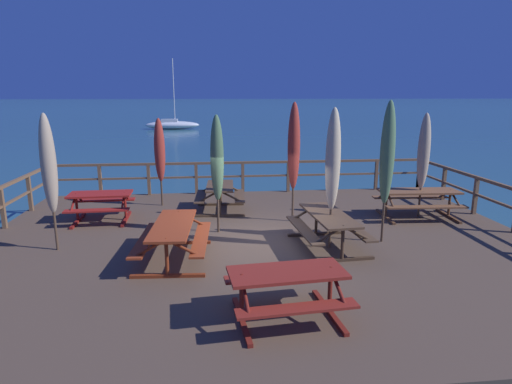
# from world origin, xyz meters

# --- Properties ---
(ground_plane) EXTENTS (600.00, 600.00, 0.00)m
(ground_plane) POSITION_xyz_m (0.00, 0.00, 0.00)
(ground_plane) COLOR #2D5B6B
(wooden_deck) EXTENTS (12.96, 10.44, 0.62)m
(wooden_deck) POSITION_xyz_m (0.00, 0.00, 0.31)
(wooden_deck) COLOR brown
(wooden_deck) RESTS_ON ground
(railing_waterside_far) EXTENTS (12.76, 0.10, 1.09)m
(railing_waterside_far) POSITION_xyz_m (-0.00, 5.07, 1.36)
(railing_waterside_far) COLOR brown
(railing_waterside_far) RESTS_ON wooden_deck
(picnic_table_mid_centre) EXTENTS (1.54, 2.16, 0.78)m
(picnic_table_mid_centre) POSITION_xyz_m (1.47, -0.52, 1.18)
(picnic_table_mid_centre) COLOR brown
(picnic_table_mid_centre) RESTS_ON wooden_deck
(picnic_table_back_right) EXTENTS (1.52, 2.27, 0.78)m
(picnic_table_back_right) POSITION_xyz_m (-1.88, -0.89, 1.19)
(picnic_table_back_right) COLOR #993819
(picnic_table_back_right) RESTS_ON wooden_deck
(picnic_table_mid_left) EXTENTS (1.48, 1.68, 0.78)m
(picnic_table_mid_left) POSITION_xyz_m (-0.84, 2.79, 1.17)
(picnic_table_mid_left) COLOR brown
(picnic_table_mid_left) RESTS_ON wooden_deck
(picnic_table_front_right) EXTENTS (2.22, 1.53, 0.78)m
(picnic_table_front_right) POSITION_xyz_m (4.57, 1.54, 1.19)
(picnic_table_front_right) COLOR brown
(picnic_table_front_right) RESTS_ON wooden_deck
(picnic_table_front_left) EXTENTS (1.66, 1.45, 0.78)m
(picnic_table_front_left) POSITION_xyz_m (-4.03, 2.11, 1.17)
(picnic_table_front_left) COLOR maroon
(picnic_table_front_left) RESTS_ON wooden_deck
(picnic_table_mid_right) EXTENTS (1.87, 1.56, 0.78)m
(picnic_table_mid_right) POSITION_xyz_m (0.01, -3.49, 1.17)
(picnic_table_mid_right) COLOR maroon
(picnic_table_mid_right) RESTS_ON wooden_deck
(patio_umbrella_short_mid) EXTENTS (0.32, 0.32, 3.08)m
(patio_umbrella_short_mid) POSITION_xyz_m (1.50, -0.56, 2.58)
(patio_umbrella_short_mid) COLOR #4C3828
(patio_umbrella_short_mid) RESTS_ON wooden_deck
(patio_umbrella_short_front) EXTENTS (0.32, 0.32, 3.14)m
(patio_umbrella_short_front) POSITION_xyz_m (1.07, 1.55, 2.62)
(patio_umbrella_short_front) COLOR #4C3828
(patio_umbrella_short_front) RESTS_ON wooden_deck
(patio_umbrella_short_back) EXTENTS (0.32, 0.32, 2.65)m
(patio_umbrella_short_back) POSITION_xyz_m (-2.59, 3.61, 2.31)
(patio_umbrella_short_back) COLOR #4C3828
(patio_umbrella_short_back) RESTS_ON wooden_deck
(patio_umbrella_tall_back_right) EXTENTS (0.32, 0.32, 2.86)m
(patio_umbrella_tall_back_right) POSITION_xyz_m (4.63, 1.58, 2.44)
(patio_umbrella_tall_back_right) COLOR #4C3828
(patio_umbrella_tall_back_right) RESTS_ON wooden_deck
(patio_umbrella_tall_back_left) EXTENTS (0.32, 0.32, 3.22)m
(patio_umbrella_tall_back_left) POSITION_xyz_m (2.82, -0.29, 2.67)
(patio_umbrella_tall_back_left) COLOR #4C3828
(patio_umbrella_tall_back_left) RESTS_ON wooden_deck
(patio_umbrella_tall_mid_right) EXTENTS (0.32, 0.32, 2.97)m
(patio_umbrella_tall_mid_right) POSITION_xyz_m (-4.48, -0.05, 2.51)
(patio_umbrella_tall_mid_right) COLOR #4C3828
(patio_umbrella_tall_mid_right) RESTS_ON wooden_deck
(patio_umbrella_tall_front) EXTENTS (0.32, 0.32, 2.87)m
(patio_umbrella_tall_front) POSITION_xyz_m (-0.93, 0.82, 2.45)
(patio_umbrella_tall_front) COLOR #4C3828
(patio_umbrella_tall_front) RESTS_ON wooden_deck
(sailboat_distant) EXTENTS (6.01, 1.71, 7.72)m
(sailboat_distant) POSITION_xyz_m (-5.31, 40.56, 0.51)
(sailboat_distant) COLOR silver
(sailboat_distant) RESTS_ON ground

